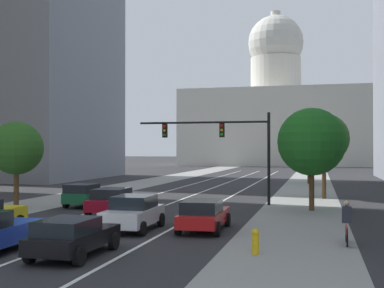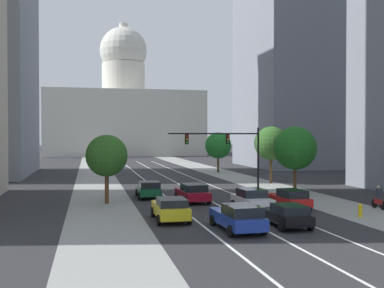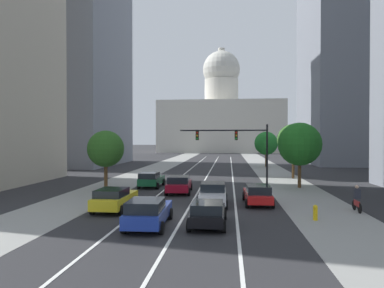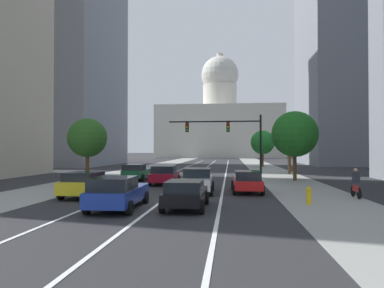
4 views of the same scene
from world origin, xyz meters
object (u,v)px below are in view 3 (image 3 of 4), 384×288
(capitol_building, at_px, (221,120))
(fire_hydrant, at_px, (315,212))
(car_green, at_px, (151,179))
(street_tree_near_right, at_px, (266,143))
(car_yellow, at_px, (114,199))
(street_tree_mid_right, at_px, (293,140))
(street_tree_near_left, at_px, (106,149))
(traffic_signal_mast, at_px, (238,141))
(street_tree_far_right, at_px, (300,144))
(cyclist, at_px, (357,199))
(car_blue, at_px, (148,212))
(car_red, at_px, (258,194))
(car_crimson, at_px, (179,184))
(car_black, at_px, (208,213))
(car_white, at_px, (213,194))

(capitol_building, height_order, fire_hydrant, capitol_building)
(car_green, xyz_separation_m, street_tree_near_right, (13.63, 26.00, 3.15))
(car_yellow, xyz_separation_m, street_tree_mid_right, (15.02, 20.05, 3.75))
(street_tree_near_left, bearing_deg, traffic_signal_mast, 26.95)
(street_tree_far_right, bearing_deg, traffic_signal_mast, 157.74)
(fire_hydrant, relative_size, cyclist, 0.53)
(car_green, height_order, street_tree_far_right, street_tree_far_right)
(car_blue, distance_m, cyclist, 13.49)
(car_red, relative_size, street_tree_near_left, 0.80)
(car_crimson, xyz_separation_m, car_green, (-3.18, 3.18, -0.01))
(street_tree_mid_right, bearing_deg, car_black, -110.26)
(capitol_building, xyz_separation_m, car_blue, (-1.58, -107.40, -10.63))
(capitol_building, bearing_deg, car_red, -87.29)
(car_white, relative_size, traffic_signal_mast, 0.46)
(car_black, distance_m, street_tree_near_right, 41.08)
(street_tree_near_right, bearing_deg, car_red, -96.94)
(street_tree_near_left, xyz_separation_m, street_tree_mid_right, (18.65, 11.62, 0.75))
(car_blue, xyz_separation_m, cyclist, (12.47, 5.14, 0.05))
(traffic_signal_mast, xyz_separation_m, street_tree_near_left, (-12.00, -6.10, -0.66))
(traffic_signal_mast, bearing_deg, car_white, -99.56)
(car_green, relative_size, fire_hydrant, 4.50)
(car_black, distance_m, street_tree_near_left, 15.82)
(car_red, bearing_deg, car_white, 98.54)
(capitol_building, height_order, car_blue, capitol_building)
(traffic_signal_mast, bearing_deg, car_blue, -105.68)
(car_crimson, xyz_separation_m, street_tree_far_right, (11.02, 4.49, 3.39))
(street_tree_near_right, bearing_deg, car_green, -117.66)
(car_yellow, distance_m, street_tree_near_right, 39.41)
(car_white, height_order, car_red, car_white)
(traffic_signal_mast, distance_m, street_tree_far_right, 6.31)
(street_tree_near_left, height_order, street_tree_far_right, street_tree_far_right)
(street_tree_near_left, bearing_deg, street_tree_mid_right, 31.91)
(street_tree_far_right, bearing_deg, capitol_building, 95.90)
(car_green, bearing_deg, car_yellow, -178.70)
(car_white, xyz_separation_m, car_blue, (-3.16, -6.44, -0.02))
(traffic_signal_mast, bearing_deg, cyclist, -61.38)
(traffic_signal_mast, relative_size, fire_hydrant, 10.07)
(car_white, bearing_deg, car_green, 36.05)
(car_crimson, xyz_separation_m, car_yellow, (-3.18, -7.66, -0.00))
(fire_hydrant, xyz_separation_m, street_tree_mid_right, (2.60, 21.55, 4.07))
(car_green, height_order, traffic_signal_mast, traffic_signal_mast)
(car_black, distance_m, street_tree_far_right, 17.81)
(car_green, xyz_separation_m, traffic_signal_mast, (8.37, 3.69, 3.66))
(car_black, bearing_deg, car_red, -25.71)
(capitol_building, distance_m, car_white, 101.53)
(fire_hydrant, distance_m, cyclist, 4.22)
(car_yellow, xyz_separation_m, fire_hydrant, (12.42, -1.50, -0.32))
(car_white, bearing_deg, fire_hydrant, -124.45)
(car_crimson, distance_m, car_red, 7.83)
(capitol_building, xyz_separation_m, street_tree_mid_right, (10.26, -83.40, -6.90))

